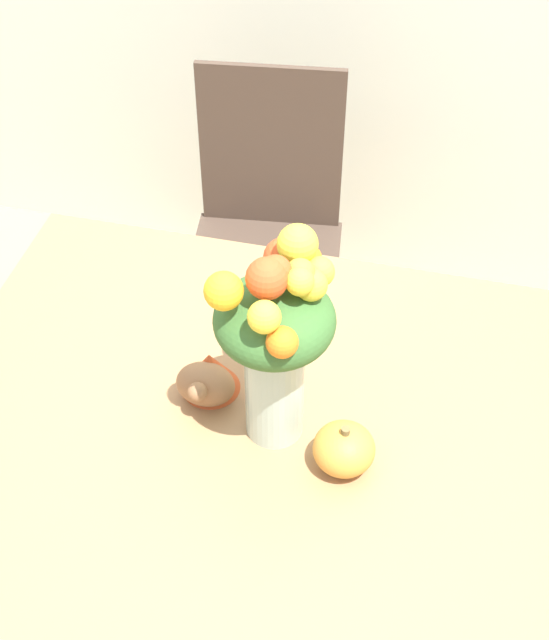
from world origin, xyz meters
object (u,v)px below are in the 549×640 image
(pumpkin, at_px, (344,449))
(turkey_figurine, at_px, (208,377))
(flower_vase, at_px, (276,335))
(dining_chair_near_window, at_px, (266,236))

(pumpkin, xyz_separation_m, turkey_figurine, (-0.29, 0.11, 0.00))
(flower_vase, bearing_deg, dining_chair_near_window, 105.12)
(flower_vase, xyz_separation_m, turkey_figurine, (-0.15, 0.05, -0.20))
(turkey_figurine, relative_size, dining_chair_near_window, 0.17)
(flower_vase, height_order, dining_chair_near_window, flower_vase)
(flower_vase, height_order, pumpkin, flower_vase)
(pumpkin, xyz_separation_m, dining_chair_near_window, (-0.37, 0.91, -0.30))
(pumpkin, distance_m, turkey_figurine, 0.31)
(turkey_figurine, bearing_deg, dining_chair_near_window, 95.83)
(dining_chair_near_window, bearing_deg, turkey_figurine, -91.27)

